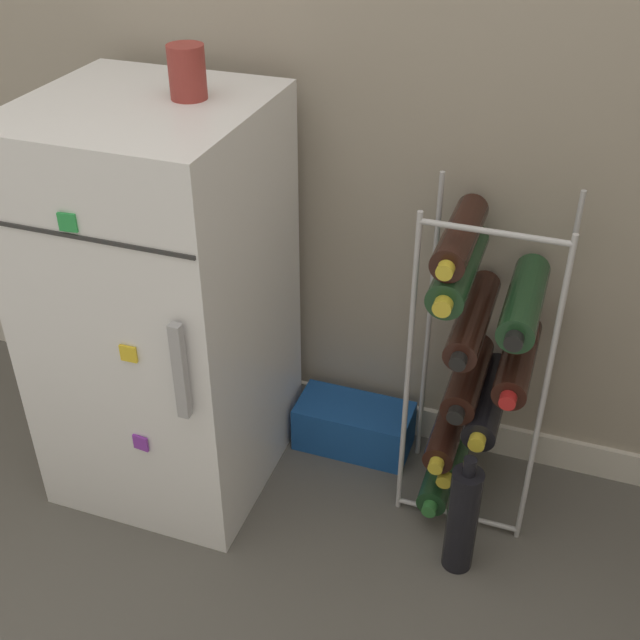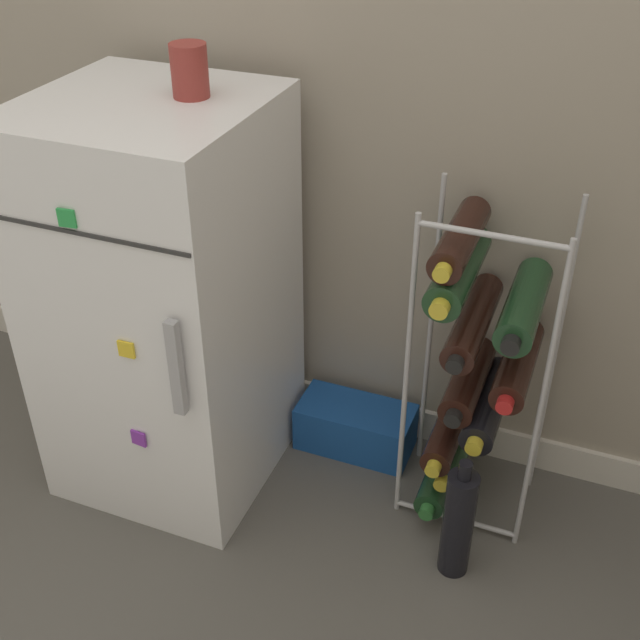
{
  "view_description": "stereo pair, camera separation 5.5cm",
  "coord_description": "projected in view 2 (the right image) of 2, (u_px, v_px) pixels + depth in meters",
  "views": [
    {
      "loc": [
        0.49,
        -0.93,
        1.45
      ],
      "look_at": [
        0.0,
        0.47,
        0.47
      ],
      "focal_mm": 45.0,
      "sensor_mm": 36.0,
      "label": 1
    },
    {
      "loc": [
        0.55,
        -0.91,
        1.45
      ],
      "look_at": [
        0.0,
        0.47,
        0.47
      ],
      "focal_mm": 45.0,
      "sensor_mm": 36.0,
      "label": 2
    }
  ],
  "objects": [
    {
      "name": "ground_plane",
      "position": [
        237.0,
        622.0,
        1.67
      ],
      "size": [
        14.0,
        14.0,
        0.0
      ],
      "primitive_type": "plane",
      "color": "#56544F"
    },
    {
      "name": "mini_fridge",
      "position": [
        166.0,
        303.0,
        1.84
      ],
      "size": [
        0.48,
        0.52,
        0.94
      ],
      "color": "white",
      "rests_on": "ground_plane"
    },
    {
      "name": "wine_rack",
      "position": [
        474.0,
        364.0,
        1.76
      ],
      "size": [
        0.3,
        0.33,
        0.79
      ],
      "color": "#B2B2B7",
      "rests_on": "ground_plane"
    },
    {
      "name": "soda_box",
      "position": [
        356.0,
        427.0,
        2.09
      ],
      "size": [
        0.3,
        0.15,
        0.13
      ],
      "color": "#194C9E",
      "rests_on": "ground_plane"
    },
    {
      "name": "fridge_top_cup",
      "position": [
        190.0,
        71.0,
        1.57
      ],
      "size": [
        0.07,
        0.07,
        0.1
      ],
      "color": "maroon",
      "rests_on": "mini_fridge"
    },
    {
      "name": "loose_bottle_floor",
      "position": [
        458.0,
        523.0,
        1.72
      ],
      "size": [
        0.07,
        0.07,
        0.31
      ],
      "color": "black",
      "rests_on": "ground_plane"
    }
  ]
}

